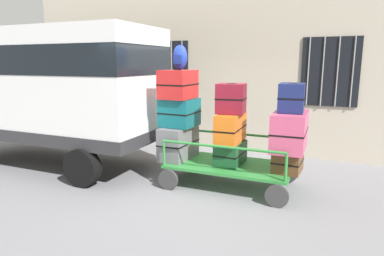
# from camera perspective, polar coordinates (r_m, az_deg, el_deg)

# --- Properties ---
(ground_plane) EXTENTS (40.00, 40.00, 0.00)m
(ground_plane) POSITION_cam_1_polar(r_m,az_deg,el_deg) (6.37, 0.23, -9.11)
(ground_plane) COLOR gray
(building_wall) EXTENTS (12.00, 0.38, 5.00)m
(building_wall) POSITION_cam_1_polar(r_m,az_deg,el_deg) (8.48, 7.41, 13.03)
(building_wall) COLOR #BCB29E
(building_wall) RESTS_ON ground
(van) EXTENTS (4.66, 2.04, 2.87)m
(van) POSITION_cam_1_polar(r_m,az_deg,el_deg) (7.79, -22.51, 7.02)
(van) COLOR white
(van) RESTS_ON ground
(luggage_cart) EXTENTS (2.24, 1.24, 0.42)m
(luggage_cart) POSITION_cam_1_polar(r_m,az_deg,el_deg) (6.08, 6.43, -6.72)
(luggage_cart) COLOR #2D8438
(luggage_cart) RESTS_ON ground
(cart_railing) EXTENTS (2.13, 1.11, 0.47)m
(cart_railing) POSITION_cam_1_polar(r_m,az_deg,el_deg) (5.96, 6.53, -2.64)
(cart_railing) COLOR #2D8438
(cart_railing) RESTS_ON luggage_cart
(suitcase_left_bottom) EXTENTS (0.52, 0.88, 0.62)m
(suitcase_left_bottom) POSITION_cam_1_polar(r_m,az_deg,el_deg) (6.30, -2.32, -2.48)
(suitcase_left_bottom) COLOR slate
(suitcase_left_bottom) RESTS_ON luggage_cart
(suitcase_left_middle) EXTENTS (0.64, 0.66, 0.52)m
(suitcase_left_middle) POSITION_cam_1_polar(r_m,az_deg,el_deg) (6.24, -2.15, 2.71)
(suitcase_left_middle) COLOR #0F5960
(suitcase_left_middle) RESTS_ON suitcase_left_bottom
(suitcase_left_top) EXTENTS (0.58, 0.68, 0.52)m
(suitcase_left_top) POSITION_cam_1_polar(r_m,az_deg,el_deg) (6.14, -2.41, 7.46)
(suitcase_left_top) COLOR #B21E1E
(suitcase_left_top) RESTS_ON suitcase_left_middle
(suitcase_midleft_bottom) EXTENTS (0.46, 0.69, 0.40)m
(suitcase_midleft_bottom) POSITION_cam_1_polar(r_m,az_deg,el_deg) (6.04, 6.60, -4.22)
(suitcase_midleft_bottom) COLOR #194C28
(suitcase_midleft_bottom) RESTS_ON luggage_cart
(suitcase_midleft_middle) EXTENTS (0.39, 0.87, 0.52)m
(suitcase_midleft_middle) POSITION_cam_1_polar(r_m,az_deg,el_deg) (5.90, 6.62, 0.03)
(suitcase_midleft_middle) COLOR orange
(suitcase_midleft_middle) RESTS_ON suitcase_midleft_bottom
(suitcase_midleft_top) EXTENTS (0.52, 0.48, 0.52)m
(suitcase_midleft_top) POSITION_cam_1_polar(r_m,az_deg,el_deg) (5.82, 6.69, 5.04)
(suitcase_midleft_top) COLOR maroon
(suitcase_midleft_top) RESTS_ON suitcase_midleft_middle
(suitcase_center_bottom) EXTENTS (0.48, 0.58, 0.37)m
(suitcase_center_bottom) POSITION_cam_1_polar(r_m,az_deg,el_deg) (5.80, 16.03, -5.38)
(suitcase_center_bottom) COLOR brown
(suitcase_center_bottom) RESTS_ON luggage_cart
(suitcase_center_middle) EXTENTS (0.54, 0.98, 0.63)m
(suitcase_center_middle) POSITION_cam_1_polar(r_m,az_deg,el_deg) (5.71, 16.34, -0.47)
(suitcase_center_middle) COLOR #CC4C72
(suitcase_center_middle) RESTS_ON suitcase_center_bottom
(suitcase_center_top) EXTENTS (0.42, 0.56, 0.47)m
(suitcase_center_top) POSITION_cam_1_polar(r_m,az_deg,el_deg) (5.64, 16.66, 5.01)
(suitcase_center_top) COLOR navy
(suitcase_center_top) RESTS_ON suitcase_center_middle
(backpack) EXTENTS (0.27, 0.22, 0.44)m
(backpack) POSITION_cam_1_polar(r_m,az_deg,el_deg) (6.11, -2.07, 11.97)
(backpack) COLOR navy
(backpack) RESTS_ON suitcase_left_top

